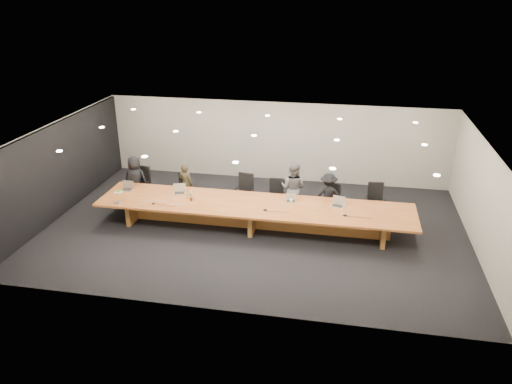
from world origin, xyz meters
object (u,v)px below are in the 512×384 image
laptop_a (127,186)px  av_box (117,202)px  person_c (293,188)px  mic_right (345,215)px  laptop_e (337,202)px  paper_cup_far (344,206)px  chair_mid_right (276,196)px  person_b (186,184)px  mic_left (153,203)px  chair_right (332,200)px  chair_left (181,190)px  mic_center (265,210)px  laptop_d (291,198)px  paper_cup_near (291,201)px  water_bottle (191,194)px  conference_table (254,211)px  chair_mid_left (243,192)px  chair_far_right (375,201)px  amber_mug (191,199)px  laptop_b (179,189)px  person_d (328,195)px  person_a (135,179)px  chair_far_left (141,184)px

laptop_a → av_box: laptop_a is taller
person_c → mic_right: 2.22m
laptop_e → paper_cup_far: bearing=13.8°
chair_mid_right → person_c: person_c is taller
person_b → mic_left: size_ratio=12.59×
chair_right → paper_cup_far: 1.15m
chair_left → mic_center: size_ratio=7.72×
laptop_d → paper_cup_near: (0.01, -0.05, -0.07)m
water_bottle → conference_table: bearing=-2.3°
chair_left → chair_mid_left: size_ratio=0.86×
chair_left → chair_mid_right: bearing=19.3°
chair_right → chair_far_right: bearing=11.5°
water_bottle → amber_mug: size_ratio=2.37×
av_box → paper_cup_far: bearing=12.5°
paper_cup_near → mic_left: paper_cup_near is taller
conference_table → amber_mug: 1.85m
chair_right → paper_cup_near: (-1.13, -0.99, 0.30)m
laptop_b → water_bottle: bearing=-46.6°
chair_mid_right → laptop_a: bearing=-169.7°
conference_table → chair_left: size_ratio=8.96×
person_b → mic_center: person_b is taller
mic_right → amber_mug: bearing=177.6°
person_d → person_a: bearing=-10.7°
person_a → water_bottle: person_a is taller
water_bottle → mic_center: water_bottle is taller
laptop_b → person_c: bearing=-0.2°
person_b → person_c: (3.39, 0.02, 0.12)m
paper_cup_far → person_d: bearing=118.0°
chair_left → mic_right: size_ratio=7.46×
chair_far_right → mic_center: size_ratio=8.41×
person_a → mic_center: size_ratio=11.80×
chair_far_left → chair_left: 1.42m
chair_mid_left → laptop_d: (1.57, -0.79, 0.28)m
water_bottle → amber_mug: 0.19m
laptop_b → paper_cup_near: bearing=-16.2°
laptop_b → av_box: laptop_b is taller
amber_mug → person_d: bearing=18.3°
person_c → amber_mug: (-2.79, -1.35, -0.01)m
person_c → laptop_d: size_ratio=5.55×
person_b → mic_center: bearing=166.7°
person_d → laptop_a: size_ratio=4.14×
conference_table → mic_right: (2.56, -0.28, 0.25)m
person_c → paper_cup_near: 0.94m
person_b → mic_right: person_b is taller
conference_table → mic_right: size_ratio=66.90×
chair_right → paper_cup_near: size_ratio=10.44×
mic_right → chair_mid_left: bearing=155.3°
person_c → paper_cup_near: person_c is taller
chair_far_left → chair_mid_left: size_ratio=0.96×
chair_far_left → mic_left: bearing=-45.2°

